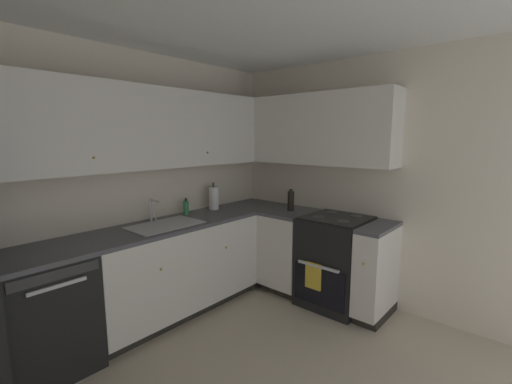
{
  "coord_description": "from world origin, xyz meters",
  "views": [
    {
      "loc": [
        -1.46,
        -1.22,
        1.71
      ],
      "look_at": [
        0.99,
        0.91,
        1.19
      ],
      "focal_mm": 24.13,
      "sensor_mm": 36.0,
      "label": 1
    }
  ],
  "objects_px": {
    "oven_range": "(336,260)",
    "oil_bottle": "(291,201)",
    "dishwasher": "(45,314)",
    "paper_towel_roll": "(214,198)",
    "soap_bottle": "(186,207)"
  },
  "relations": [
    {
      "from": "paper_towel_roll",
      "to": "dishwasher",
      "type": "bearing_deg",
      "value": -174.9
    },
    {
      "from": "oven_range",
      "to": "soap_bottle",
      "type": "relative_size",
      "value": 6.09
    },
    {
      "from": "oil_bottle",
      "to": "oven_range",
      "type": "bearing_deg",
      "value": -88.1
    },
    {
      "from": "soap_bottle",
      "to": "oil_bottle",
      "type": "distance_m",
      "value": 1.13
    },
    {
      "from": "soap_bottle",
      "to": "paper_towel_roll",
      "type": "height_order",
      "value": "paper_towel_roll"
    },
    {
      "from": "dishwasher",
      "to": "soap_bottle",
      "type": "xyz_separation_m",
      "value": [
        1.43,
        0.18,
        0.54
      ]
    },
    {
      "from": "dishwasher",
      "to": "paper_towel_roll",
      "type": "height_order",
      "value": "paper_towel_roll"
    },
    {
      "from": "oven_range",
      "to": "oil_bottle",
      "type": "height_order",
      "value": "oil_bottle"
    },
    {
      "from": "dishwasher",
      "to": "oil_bottle",
      "type": "bearing_deg",
      "value": -13.07
    },
    {
      "from": "dishwasher",
      "to": "oven_range",
      "type": "bearing_deg",
      "value": -25.15
    },
    {
      "from": "oven_range",
      "to": "soap_bottle",
      "type": "height_order",
      "value": "soap_bottle"
    },
    {
      "from": "dishwasher",
      "to": "paper_towel_roll",
      "type": "bearing_deg",
      "value": 5.1
    },
    {
      "from": "oven_range",
      "to": "dishwasher",
      "type": "bearing_deg",
      "value": 154.85
    },
    {
      "from": "paper_towel_roll",
      "to": "oil_bottle",
      "type": "distance_m",
      "value": 0.86
    },
    {
      "from": "dishwasher",
      "to": "soap_bottle",
      "type": "distance_m",
      "value": 1.54
    }
  ]
}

